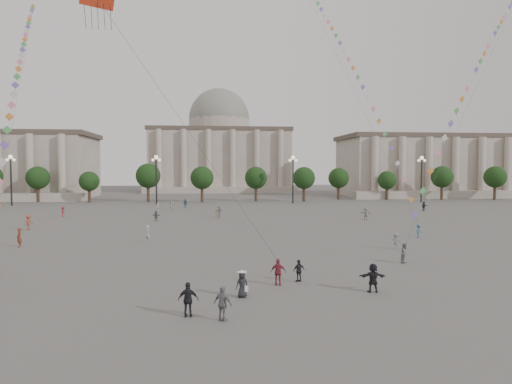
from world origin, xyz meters
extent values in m
plane|color=#4F4D4A|center=(0.00, 0.00, 0.00)|extent=(360.00, 360.00, 0.00)
cube|color=#A09486|center=(75.00, 95.00, 8.00)|extent=(80.00, 22.00, 16.00)
cube|color=#4E4239|center=(75.00, 95.00, 16.60)|extent=(81.60, 22.44, 1.20)
cube|color=#A09486|center=(75.00, 82.00, 1.00)|extent=(84.00, 4.00, 2.00)
cube|color=#A09486|center=(0.00, 130.00, 10.00)|extent=(46.00, 30.00, 20.00)
cube|color=#4E4239|center=(0.00, 130.00, 20.60)|extent=(46.92, 30.60, 1.20)
cube|color=#A09486|center=(0.00, 113.00, 1.00)|extent=(48.30, 4.00, 2.00)
cylinder|color=#A09486|center=(0.00, 130.00, 22.50)|extent=(21.00, 21.00, 5.00)
sphere|color=gray|center=(0.00, 130.00, 25.00)|extent=(21.00, 21.00, 21.00)
cylinder|color=#332219|center=(-42.00, 78.00, 1.76)|extent=(0.70, 0.70, 3.52)
sphere|color=black|center=(-42.00, 78.00, 5.44)|extent=(5.12, 5.12, 5.12)
cylinder|color=#332219|center=(-30.00, 78.00, 1.76)|extent=(0.70, 0.70, 3.52)
sphere|color=black|center=(-30.00, 78.00, 5.44)|extent=(5.12, 5.12, 5.12)
cylinder|color=#332219|center=(-18.00, 78.00, 1.76)|extent=(0.70, 0.70, 3.52)
sphere|color=black|center=(-18.00, 78.00, 5.44)|extent=(5.12, 5.12, 5.12)
cylinder|color=#332219|center=(-6.00, 78.00, 1.76)|extent=(0.70, 0.70, 3.52)
sphere|color=black|center=(-6.00, 78.00, 5.44)|extent=(5.12, 5.12, 5.12)
cylinder|color=#332219|center=(6.00, 78.00, 1.76)|extent=(0.70, 0.70, 3.52)
sphere|color=black|center=(6.00, 78.00, 5.44)|extent=(5.12, 5.12, 5.12)
cylinder|color=#332219|center=(18.00, 78.00, 1.76)|extent=(0.70, 0.70, 3.52)
sphere|color=black|center=(18.00, 78.00, 5.44)|extent=(5.12, 5.12, 5.12)
cylinder|color=#332219|center=(30.00, 78.00, 1.76)|extent=(0.70, 0.70, 3.52)
sphere|color=black|center=(30.00, 78.00, 5.44)|extent=(5.12, 5.12, 5.12)
cylinder|color=#332219|center=(42.00, 78.00, 1.76)|extent=(0.70, 0.70, 3.52)
sphere|color=black|center=(42.00, 78.00, 5.44)|extent=(5.12, 5.12, 5.12)
cylinder|color=#332219|center=(54.00, 78.00, 1.76)|extent=(0.70, 0.70, 3.52)
sphere|color=black|center=(54.00, 78.00, 5.44)|extent=(5.12, 5.12, 5.12)
cylinder|color=#332219|center=(66.00, 78.00, 1.76)|extent=(0.70, 0.70, 3.52)
sphere|color=black|center=(66.00, 78.00, 5.44)|extent=(5.12, 5.12, 5.12)
cylinder|color=#262628|center=(-45.00, 70.00, 5.00)|extent=(0.36, 0.36, 10.00)
sphere|color=#FFE5B2|center=(-45.00, 70.00, 10.20)|extent=(0.90, 0.90, 0.90)
sphere|color=#FFE5B2|center=(-45.70, 70.00, 9.60)|extent=(0.60, 0.60, 0.60)
sphere|color=#FFE5B2|center=(-44.30, 70.00, 9.60)|extent=(0.60, 0.60, 0.60)
cylinder|color=#262628|center=(-15.00, 70.00, 5.00)|extent=(0.36, 0.36, 10.00)
sphere|color=#FFE5B2|center=(-15.00, 70.00, 10.20)|extent=(0.90, 0.90, 0.90)
sphere|color=#FFE5B2|center=(-15.70, 70.00, 9.60)|extent=(0.60, 0.60, 0.60)
sphere|color=#FFE5B2|center=(-14.30, 70.00, 9.60)|extent=(0.60, 0.60, 0.60)
cylinder|color=#262628|center=(15.00, 70.00, 5.00)|extent=(0.36, 0.36, 10.00)
sphere|color=#FFE5B2|center=(15.00, 70.00, 10.20)|extent=(0.90, 0.90, 0.90)
sphere|color=#FFE5B2|center=(14.30, 70.00, 9.60)|extent=(0.60, 0.60, 0.60)
sphere|color=#FFE5B2|center=(15.70, 70.00, 9.60)|extent=(0.60, 0.60, 0.60)
cylinder|color=#262628|center=(45.00, 70.00, 5.00)|extent=(0.36, 0.36, 10.00)
sphere|color=#FFE5B2|center=(45.00, 70.00, 10.20)|extent=(0.90, 0.90, 0.90)
sphere|color=#FFE5B2|center=(44.30, 70.00, 9.60)|extent=(0.60, 0.60, 0.60)
sphere|color=#FFE5B2|center=(45.70, 70.00, 9.60)|extent=(0.60, 0.60, 0.60)
imported|color=#31526E|center=(-8.34, 60.25, 0.90)|extent=(1.08, 0.50, 1.81)
imported|color=#9E442B|center=(-26.55, 30.07, 0.97)|extent=(1.22, 1.45, 1.95)
imported|color=black|center=(6.65, -2.70, 0.92)|extent=(1.75, 0.70, 1.84)
imported|color=beige|center=(-10.76, 55.79, 0.86)|extent=(1.56, 1.41, 1.73)
imported|color=slate|center=(14.37, 11.98, 0.78)|extent=(1.01, 0.59, 1.57)
imported|color=#B1B0AC|center=(20.16, 36.87, 0.93)|extent=(1.72, 0.56, 1.85)
imported|color=black|center=(35.72, 49.72, 0.86)|extent=(1.63, 1.25, 1.72)
imported|color=silver|center=(-12.97, 54.18, 0.75)|extent=(0.53, 0.64, 1.51)
imported|color=#5F5E63|center=(-11.51, 38.32, 0.76)|extent=(1.46, 1.00, 1.52)
imported|color=#AFB0AB|center=(-10.15, 18.72, 0.90)|extent=(0.76, 0.78, 1.80)
imported|color=slate|center=(-2.15, 42.18, 0.91)|extent=(1.12, 0.61, 1.81)
imported|color=maroon|center=(-27.14, 45.79, 0.84)|extent=(0.69, 1.13, 1.69)
imported|color=#7E7157|center=(-2.44, 40.12, 0.84)|extent=(1.10, 0.66, 1.67)
imported|color=brown|center=(-22.51, 16.92, 0.95)|extent=(0.79, 0.83, 1.91)
imported|color=maroon|center=(0.93, -0.43, 0.90)|extent=(1.12, 0.64, 1.79)
imported|color=black|center=(-4.78, -6.39, 0.93)|extent=(1.12, 0.54, 1.85)
imported|color=slate|center=(-2.99, -7.24, 0.90)|extent=(1.12, 0.97, 1.81)
imported|color=black|center=(2.50, 0.40, 0.77)|extent=(0.97, 0.67, 1.53)
imported|color=#396181|center=(19.88, 18.63, 0.78)|extent=(1.14, 1.09, 1.56)
imported|color=slate|center=(12.45, 5.61, 0.83)|extent=(1.02, 1.02, 1.67)
imported|color=black|center=(-1.69, -3.02, 0.78)|extent=(0.88, 0.69, 1.57)
cone|color=white|center=(-1.69, -3.02, 1.62)|extent=(0.52, 0.52, 0.14)
cylinder|color=white|center=(-1.69, -3.02, 1.56)|extent=(0.60, 0.60, 0.02)
cube|color=white|center=(-1.44, -3.17, 0.55)|extent=(0.22, 0.10, 0.35)
cylinder|color=#3F3F3F|center=(-4.89, -0.07, 10.15)|extent=(0.02, 0.02, 20.69)
cylinder|color=#3F3F3F|center=(-25.63, 26.51, 18.83)|extent=(0.02, 0.02, 67.75)
cube|color=silver|center=(-19.67, 6.91, 8.34)|extent=(0.76, 0.25, 0.76)
cube|color=#8360C1|center=(-20.30, 8.97, 9.77)|extent=(0.76, 0.25, 0.76)
cube|color=#52B25C|center=(-20.92, 11.04, 11.15)|extent=(0.76, 0.25, 0.76)
cube|color=orange|center=(-21.55, 13.10, 12.50)|extent=(0.76, 0.25, 0.76)
cube|color=pink|center=(-22.18, 15.16, 13.83)|extent=(0.76, 0.25, 0.76)
cube|color=silver|center=(-22.80, 17.23, 15.12)|extent=(0.76, 0.25, 0.76)
cube|color=#8360C1|center=(-23.43, 19.29, 16.40)|extent=(0.76, 0.25, 0.76)
cube|color=#52B25C|center=(-24.06, 21.35, 17.66)|extent=(0.76, 0.25, 0.76)
cube|color=orange|center=(-24.69, 23.42, 18.90)|extent=(0.76, 0.25, 0.76)
cube|color=pink|center=(-25.31, 25.48, 20.12)|extent=(0.76, 0.25, 0.76)
cube|color=silver|center=(-25.94, 27.54, 21.33)|extent=(0.76, 0.25, 0.76)
cube|color=#8360C1|center=(-26.57, 29.60, 22.53)|extent=(0.76, 0.25, 0.76)
cube|color=#52B25C|center=(-27.19, 31.67, 23.72)|extent=(0.76, 0.25, 0.76)
cube|color=orange|center=(-27.82, 33.73, 24.89)|extent=(0.76, 0.25, 0.76)
cube|color=pink|center=(-28.45, 35.79, 26.06)|extent=(0.76, 0.25, 0.76)
cube|color=silver|center=(-29.07, 37.86, 27.21)|extent=(0.76, 0.25, 0.76)
cube|color=#8360C1|center=(-29.70, 39.92, 28.36)|extent=(0.76, 0.25, 0.76)
cube|color=#52B25C|center=(-30.33, 41.98, 29.49)|extent=(0.76, 0.25, 0.76)
cube|color=orange|center=(-30.96, 44.04, 30.62)|extent=(0.76, 0.25, 0.76)
cube|color=pink|center=(-31.58, 46.11, 31.74)|extent=(0.76, 0.25, 0.76)
cube|color=silver|center=(-32.21, 48.17, 32.86)|extent=(0.76, 0.25, 0.76)
cube|color=#8360C1|center=(-32.84, 50.23, 33.97)|extent=(0.76, 0.25, 0.76)
cube|color=#52B25C|center=(-33.46, 52.30, 35.07)|extent=(0.76, 0.25, 0.76)
cube|color=orange|center=(-34.09, 54.36, 36.16)|extent=(0.76, 0.25, 0.76)
cylinder|color=#3F3F3F|center=(16.41, 41.07, 26.11)|extent=(0.02, 0.02, 66.98)
cube|color=orange|center=(19.65, 20.12, 4.23)|extent=(0.76, 0.25, 0.76)
cube|color=pink|center=(19.42, 21.62, 6.43)|extent=(0.76, 0.25, 0.76)
cube|color=silver|center=(19.19, 23.12, 8.45)|extent=(0.76, 0.25, 0.76)
cube|color=#8360C1|center=(18.95, 24.61, 10.38)|extent=(0.76, 0.25, 0.76)
cube|color=#52B25C|center=(18.72, 26.11, 12.23)|extent=(0.76, 0.25, 0.76)
cube|color=orange|center=(18.49, 27.61, 14.03)|extent=(0.76, 0.25, 0.76)
cube|color=pink|center=(18.26, 29.10, 15.79)|extent=(0.76, 0.25, 0.76)
cube|color=silver|center=(18.03, 30.60, 17.50)|extent=(0.76, 0.25, 0.76)
cube|color=#8360C1|center=(17.80, 32.09, 19.19)|extent=(0.76, 0.25, 0.76)
cube|color=#52B25C|center=(17.56, 33.59, 20.84)|extent=(0.76, 0.25, 0.76)
cube|color=orange|center=(17.33, 35.09, 22.48)|extent=(0.76, 0.25, 0.76)
cube|color=pink|center=(17.10, 36.58, 24.09)|extent=(0.76, 0.25, 0.76)
cube|color=silver|center=(16.87, 38.08, 25.68)|extent=(0.76, 0.25, 0.76)
cube|color=#8360C1|center=(16.64, 39.58, 27.25)|extent=(0.76, 0.25, 0.76)
cube|color=#52B25C|center=(16.41, 41.07, 28.80)|extent=(0.76, 0.25, 0.76)
cube|color=orange|center=(16.17, 42.57, 30.34)|extent=(0.76, 0.25, 0.76)
cube|color=pink|center=(15.94, 44.07, 31.87)|extent=(0.76, 0.25, 0.76)
cube|color=silver|center=(15.71, 45.56, 33.38)|extent=(0.76, 0.25, 0.76)
cube|color=#8360C1|center=(15.48, 47.06, 34.88)|extent=(0.76, 0.25, 0.76)
cube|color=#52B25C|center=(15.25, 48.56, 36.37)|extent=(0.76, 0.25, 0.76)
cylinder|color=#3F3F3F|center=(31.94, 26.11, 20.64)|extent=(0.02, 0.02, 68.30)
cube|color=#8360C1|center=(13.95, 7.18, 3.90)|extent=(0.76, 0.25, 0.76)
cube|color=#52B25C|center=(15.45, 8.76, 5.83)|extent=(0.76, 0.25, 0.76)
cube|color=orange|center=(16.95, 10.34, 7.61)|extent=(0.76, 0.25, 0.76)
cube|color=pink|center=(18.45, 11.92, 9.30)|extent=(0.76, 0.25, 0.76)
cube|color=silver|center=(19.94, 13.49, 10.93)|extent=(0.76, 0.25, 0.76)
cube|color=#8360C1|center=(21.44, 15.07, 12.51)|extent=(0.76, 0.25, 0.76)
cube|color=#52B25C|center=(22.94, 16.65, 14.05)|extent=(0.76, 0.25, 0.76)
cube|color=orange|center=(24.44, 18.22, 15.55)|extent=(0.76, 0.25, 0.76)
cube|color=pink|center=(25.94, 19.80, 17.03)|extent=(0.76, 0.25, 0.76)
cube|color=silver|center=(27.44, 21.38, 18.49)|extent=(0.76, 0.25, 0.76)
cube|color=#8360C1|center=(28.94, 22.96, 19.92)|extent=(0.76, 0.25, 0.76)
cube|color=#52B25C|center=(30.44, 24.53, 21.34)|extent=(0.76, 0.25, 0.76)
cube|color=orange|center=(31.94, 26.11, 22.74)|extent=(0.76, 0.25, 0.76)
cube|color=pink|center=(33.43, 27.69, 24.12)|extent=(0.76, 0.25, 0.76)
cube|color=silver|center=(34.93, 29.27, 25.48)|extent=(0.76, 0.25, 0.76)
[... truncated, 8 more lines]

